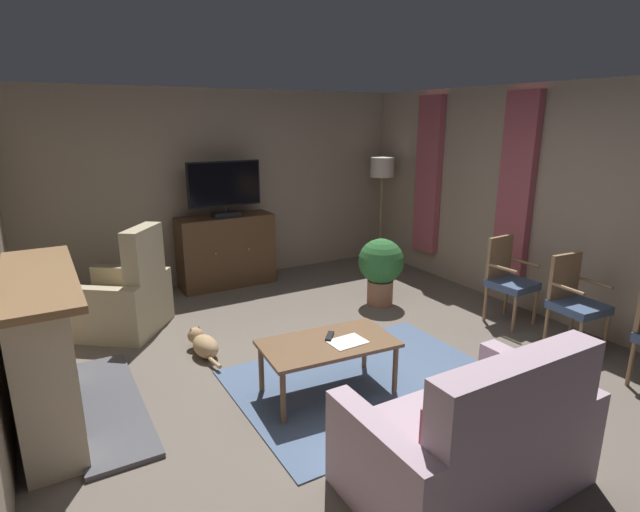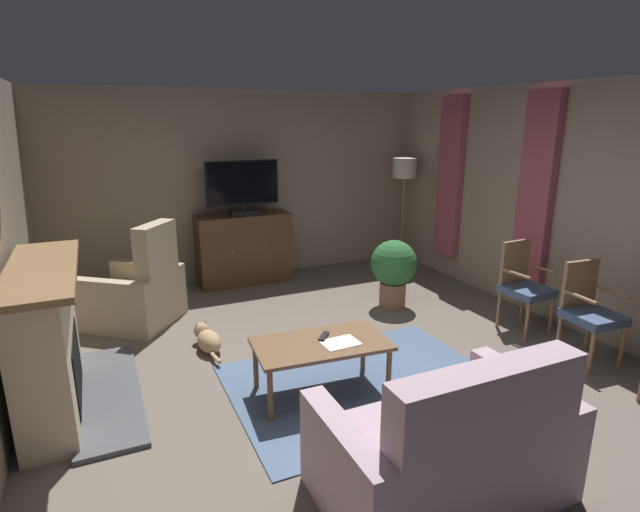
% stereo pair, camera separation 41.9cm
% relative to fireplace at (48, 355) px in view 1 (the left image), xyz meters
% --- Properties ---
extents(ground_plane, '(5.88, 7.01, 0.04)m').
position_rel_fireplace_xyz_m(ground_plane, '(2.36, -0.50, -0.57)').
color(ground_plane, '#665B51').
extents(wall_back, '(5.88, 0.10, 2.60)m').
position_rel_fireplace_xyz_m(wall_back, '(2.36, 2.76, 0.75)').
color(wall_back, gray).
rests_on(wall_back, ground_plane).
extents(wall_right_with_window, '(0.10, 7.01, 2.60)m').
position_rel_fireplace_xyz_m(wall_right_with_window, '(5.05, -0.50, 0.75)').
color(wall_right_with_window, gray).
rests_on(wall_right_with_window, ground_plane).
extents(curtain_panel_near, '(0.10, 0.44, 2.18)m').
position_rel_fireplace_xyz_m(curtain_panel_near, '(4.94, 0.01, 0.88)').
color(curtain_panel_near, '#A34C56').
extents(curtain_panel_far, '(0.10, 0.44, 2.18)m').
position_rel_fireplace_xyz_m(curtain_panel_far, '(4.94, 1.51, 0.88)').
color(curtain_panel_far, '#A34C56').
extents(rug_central, '(2.24, 1.67, 0.01)m').
position_rel_fireplace_xyz_m(rug_central, '(2.37, -0.70, -0.54)').
color(rug_central, slate).
rests_on(rug_central, ground_plane).
extents(fireplace, '(0.83, 1.69, 1.16)m').
position_rel_fireplace_xyz_m(fireplace, '(0.00, 0.00, 0.00)').
color(fireplace, '#4C4C51').
rests_on(fireplace, ground_plane).
extents(tv_cabinet, '(1.27, 0.47, 0.96)m').
position_rel_fireplace_xyz_m(tv_cabinet, '(2.22, 2.41, -0.09)').
color(tv_cabinet, '#352315').
rests_on(tv_cabinet, ground_plane).
extents(television, '(0.97, 0.20, 0.72)m').
position_rel_fireplace_xyz_m(television, '(2.22, 2.35, 0.80)').
color(television, black).
rests_on(television, tv_cabinet).
extents(coffee_table, '(1.13, 0.69, 0.46)m').
position_rel_fireplace_xyz_m(coffee_table, '(1.98, -0.68, -0.13)').
color(coffee_table, brown).
rests_on(coffee_table, ground_plane).
extents(tv_remote, '(0.15, 0.16, 0.02)m').
position_rel_fireplace_xyz_m(tv_remote, '(2.03, -0.62, -0.07)').
color(tv_remote, black).
rests_on(tv_remote, coffee_table).
extents(folded_newspaper, '(0.31, 0.23, 0.01)m').
position_rel_fireplace_xyz_m(folded_newspaper, '(2.11, -0.77, -0.08)').
color(folded_newspaper, silver).
rests_on(folded_newspaper, coffee_table).
extents(sofa_floral, '(1.46, 0.88, 1.01)m').
position_rel_fireplace_xyz_m(sofa_floral, '(2.16, -2.07, -0.22)').
color(sofa_floral, '#AD93A3').
rests_on(sofa_floral, ground_plane).
extents(armchair_by_fireplace, '(1.23, 1.22, 1.14)m').
position_rel_fireplace_xyz_m(armchair_by_fireplace, '(0.73, 1.53, -0.21)').
color(armchair_by_fireplace, tan).
rests_on(armchair_by_fireplace, ground_plane).
extents(side_chair_tucked_against_wall, '(0.46, 0.47, 0.94)m').
position_rel_fireplace_xyz_m(side_chair_tucked_against_wall, '(4.50, -1.15, -0.04)').
color(side_chair_tucked_against_wall, '#42567A').
rests_on(side_chair_tucked_against_wall, ground_plane).
extents(side_chair_beside_plant, '(0.46, 0.46, 0.96)m').
position_rel_fireplace_xyz_m(side_chair_beside_plant, '(4.49, -0.37, -0.03)').
color(side_chair_beside_plant, '#42567A').
rests_on(side_chair_beside_plant, ground_plane).
extents(potted_plant_leafy_by_curtain, '(0.55, 0.55, 0.82)m').
position_rel_fireplace_xyz_m(potted_plant_leafy_by_curtain, '(3.60, 0.77, -0.06)').
color(potted_plant_leafy_by_curtain, '#99664C').
rests_on(potted_plant_leafy_by_curtain, ground_plane).
extents(cat, '(0.25, 0.70, 0.23)m').
position_rel_fireplace_xyz_m(cat, '(1.29, 0.51, -0.44)').
color(cat, tan).
rests_on(cat, ground_plane).
extents(floor_lamp, '(0.36, 0.36, 1.65)m').
position_rel_fireplace_xyz_m(floor_lamp, '(4.67, 2.23, 0.78)').
color(floor_lamp, '#4C4233').
rests_on(floor_lamp, ground_plane).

